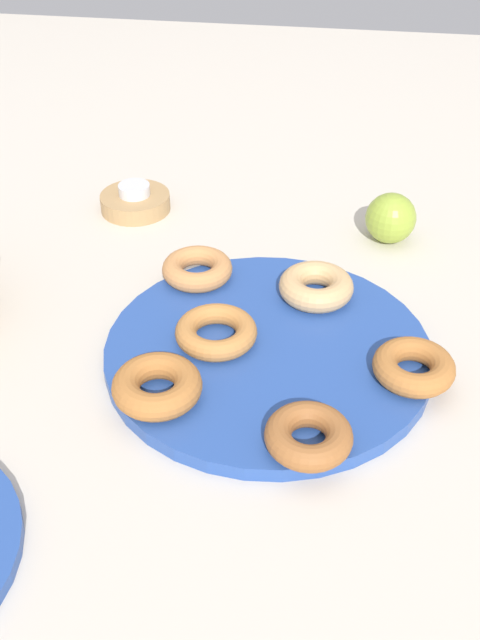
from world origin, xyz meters
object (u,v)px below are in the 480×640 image
object	(u,v)px
donut_2	(414,367)
donut_4	(157,386)
donut_3	(316,286)
candle_holder	(135,202)
donut_5	(309,436)
donut_0	(216,333)
tealight	(134,190)
apple	(391,218)
donut_1	(197,269)
donut_plate	(268,351)

from	to	relation	value
donut_2	donut_4	bearing A→B (deg)	105.38
donut_3	donut_4	distance (m)	0.24
donut_3	candle_holder	distance (m)	0.33
donut_2	donut_5	distance (m)	0.15
donut_0	donut_4	xyz separation A→B (m)	(-0.09, 0.04, 0.00)
donut_3	tealight	distance (m)	0.33
donut_2	donut_4	world-z (taller)	donut_4
donut_2	candle_holder	size ratio (longest dim) A/B	0.85
tealight	apple	world-z (taller)	apple
donut_4	apple	size ratio (longest dim) A/B	1.33
donut_1	donut_5	xyz separation A→B (m)	(-0.25, -0.15, 0.00)
donut_1	candle_holder	distance (m)	0.22
donut_plate	donut_4	size ratio (longest dim) A/B	3.94
donut_plate	donut_5	world-z (taller)	donut_5
donut_1	donut_4	bearing A→B (deg)	-179.29
donut_1	donut_2	world-z (taller)	same
donut_0	candle_holder	xyz separation A→B (m)	(0.29, 0.17, -0.02)
donut_1	tealight	bearing A→B (deg)	35.15
donut_0	donut_1	distance (m)	0.12
donut_plate	apple	bearing A→B (deg)	-25.93
donut_0	tealight	distance (m)	0.34
donut_2	donut_5	bearing A→B (deg)	138.89
donut_3	donut_5	bearing A→B (deg)	-177.50
donut_4	tealight	xyz separation A→B (m)	(0.39, 0.13, 0.00)
tealight	apple	xyz separation A→B (m)	(-0.03, -0.35, 0.00)
donut_plate	apple	xyz separation A→B (m)	(0.26, -0.13, 0.02)
donut_1	donut_2	distance (m)	0.29
donut_2	apple	bearing A→B (deg)	4.25
donut_2	apple	size ratio (longest dim) A/B	1.25
donut_plate	donut_2	distance (m)	0.15
tealight	donut_4	bearing A→B (deg)	-161.76
donut_3	candle_holder	bearing A→B (deg)	53.81
donut_4	candle_holder	distance (m)	0.41
candle_holder	apple	bearing A→B (deg)	-94.74
donut_4	donut_5	world-z (taller)	donut_4
donut_3	candle_holder	world-z (taller)	donut_3
donut_2	apple	distance (m)	0.29
candle_holder	apple	size ratio (longest dim) A/B	1.48
donut_plate	candle_holder	size ratio (longest dim) A/B	3.56
apple	donut_4	bearing A→B (deg)	147.90
candle_holder	tealight	xyz separation A→B (m)	(0.00, 0.00, 0.02)
candle_holder	donut_5	bearing A→B (deg)	-147.15
donut_2	apple	xyz separation A→B (m)	(0.29, 0.02, 0.00)
donut_plate	donut_1	bearing A→B (deg)	40.79
donut_plate	apple	distance (m)	0.29
apple	donut_1	bearing A→B (deg)	123.13
donut_1	donut_2	bearing A→B (deg)	-119.72
donut_3	donut_5	distance (m)	0.23
tealight	candle_holder	bearing A→B (deg)	-90.00
donut_4	tealight	size ratio (longest dim) A/B	2.01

